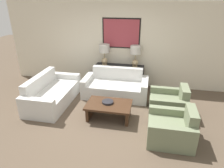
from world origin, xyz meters
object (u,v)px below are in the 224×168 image
object	(u,v)px
table_lamp_right	(136,53)
couch_by_back_wall	(116,87)
armchair_near_camera	(172,129)
armchair_near_back_wall	(169,104)
coffee_table	(109,108)
table_lamp_left	(104,51)
decorative_bowl	(108,102)
couch_by_side	(52,94)
console_table	(119,76)

from	to	relation	value
table_lamp_right	couch_by_back_wall	xyz separation A→B (m)	(-0.49, -0.66, -0.89)
armchair_near_camera	armchair_near_back_wall	bearing A→B (deg)	90.00
table_lamp_right	coffee_table	bearing A→B (deg)	-102.65
table_lamp_left	armchair_near_back_wall	xyz separation A→B (m)	(1.99, -1.37, -0.90)
couch_by_back_wall	decorative_bowl	world-z (taller)	couch_by_back_wall
table_lamp_right	decorative_bowl	world-z (taller)	table_lamp_right
table_lamp_right	coffee_table	world-z (taller)	table_lamp_right
couch_by_side	coffee_table	distance (m)	1.77
couch_by_side	armchair_near_back_wall	xyz separation A→B (m)	(3.15, 0.08, -0.01)
table_lamp_left	armchair_near_back_wall	world-z (taller)	table_lamp_left
coffee_table	armchair_near_back_wall	size ratio (longest dim) A/B	1.19
table_lamp_left	armchair_near_back_wall	size ratio (longest dim) A/B	0.73
couch_by_side	armchair_near_camera	size ratio (longest dim) A/B	2.08
table_lamp_right	couch_by_side	size ratio (longest dim) A/B	0.35
coffee_table	armchair_near_back_wall	world-z (taller)	armchair_near_back_wall
couch_by_back_wall	console_table	bearing A→B (deg)	90.00
table_lamp_left	coffee_table	distance (m)	2.17
table_lamp_right	coffee_table	size ratio (longest dim) A/B	0.61
couch_by_side	coffee_table	xyz separation A→B (m)	(1.71, -0.45, 0.02)
couch_by_side	console_table	bearing A→B (deg)	41.46
armchair_near_back_wall	table_lamp_left	bearing A→B (deg)	145.43
decorative_bowl	armchair_near_camera	size ratio (longest dim) A/B	0.30
couch_by_back_wall	armchair_near_back_wall	world-z (taller)	couch_by_back_wall
couch_by_back_wall	armchair_near_camera	bearing A→B (deg)	-49.64
console_table	coffee_table	bearing A→B (deg)	-88.14
table_lamp_right	decorative_bowl	size ratio (longest dim) A/B	2.39
table_lamp_left	coffee_table	size ratio (longest dim) A/B	0.61
couch_by_side	coffee_table	bearing A→B (deg)	-14.68
console_table	couch_by_back_wall	distance (m)	0.67
table_lamp_left	couch_by_side	xyz separation A→B (m)	(-1.16, -1.46, -0.89)
coffee_table	console_table	bearing A→B (deg)	91.86
armchair_near_back_wall	couch_by_back_wall	bearing A→B (deg)	154.73
console_table	table_lamp_left	bearing A→B (deg)	180.00
console_table	couch_by_side	distance (m)	2.20
coffee_table	armchair_near_camera	xyz separation A→B (m)	(1.44, -0.53, -0.03)
console_table	armchair_near_back_wall	world-z (taller)	armchair_near_back_wall
couch_by_back_wall	armchair_near_camera	world-z (taller)	couch_by_back_wall
couch_by_side	armchair_near_back_wall	size ratio (longest dim) A/B	2.08
coffee_table	armchair_near_back_wall	xyz separation A→B (m)	(1.44, 0.53, -0.03)
decorative_bowl	armchair_near_camera	xyz separation A→B (m)	(1.48, -0.57, -0.16)
armchair_near_back_wall	armchair_near_camera	bearing A→B (deg)	-90.00
coffee_table	table_lamp_right	bearing A→B (deg)	77.35
table_lamp_left	table_lamp_right	size ratio (longest dim) A/B	1.00
table_lamp_right	armchair_near_camera	size ratio (longest dim) A/B	0.73
coffee_table	decorative_bowl	bearing A→B (deg)	135.03
table_lamp_right	armchair_near_back_wall	size ratio (longest dim) A/B	0.73
decorative_bowl	couch_by_side	bearing A→B (deg)	166.19
decorative_bowl	coffee_table	bearing A→B (deg)	-44.97
table_lamp_right	armchair_near_back_wall	world-z (taller)	table_lamp_right
couch_by_side	decorative_bowl	size ratio (longest dim) A/B	6.85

